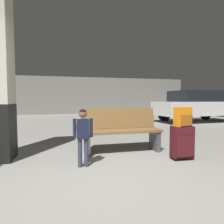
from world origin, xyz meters
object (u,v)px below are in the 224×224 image
object	(u,v)px
backpack_bright	(183,117)
child	(83,131)
bench	(121,130)
parked_car_side	(196,105)
suitcase	(182,142)

from	to	relation	value
backpack_bright	child	bearing A→B (deg)	178.93
backpack_bright	child	size ratio (longest dim) A/B	0.37
bench	parked_car_side	size ratio (longest dim) A/B	0.38
suitcase	parked_car_side	size ratio (longest dim) A/B	0.14
suitcase	child	distance (m)	1.78
parked_car_side	child	bearing A→B (deg)	-138.63
suitcase	child	size ratio (longest dim) A/B	0.65
bench	child	size ratio (longest dim) A/B	1.73
bench	suitcase	bearing A→B (deg)	-40.75
suitcase	child	bearing A→B (deg)	178.95
bench	parked_car_side	bearing A→B (deg)	41.35
bench	suitcase	size ratio (longest dim) A/B	2.66
bench	backpack_bright	distance (m)	1.25
suitcase	backpack_bright	size ratio (longest dim) A/B	1.78
backpack_bright	child	world-z (taller)	backpack_bright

